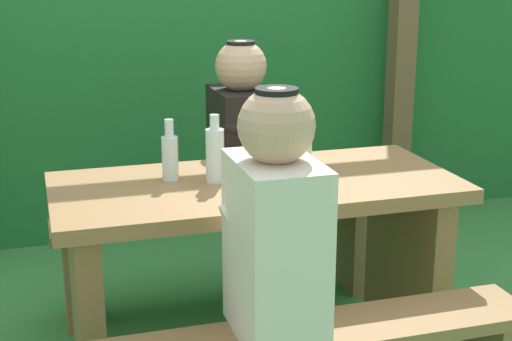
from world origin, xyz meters
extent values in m
cube|color=#20682E|center=(0.00, 1.97, 1.01)|extent=(6.40, 0.96, 2.02)
cube|color=brown|center=(1.23, 1.33, 1.14)|extent=(0.12, 0.12, 2.28)
cube|color=olive|center=(0.00, 0.00, 0.70)|extent=(1.40, 0.64, 0.05)
cube|color=olive|center=(-0.60, 0.00, 0.34)|extent=(0.08, 0.54, 0.68)
cube|color=olive|center=(0.60, 0.00, 0.34)|extent=(0.08, 0.54, 0.68)
cube|color=olive|center=(0.00, -0.54, 0.41)|extent=(1.40, 0.24, 0.04)
cube|color=olive|center=(0.00, 0.54, 0.41)|extent=(1.40, 0.24, 0.04)
cube|color=olive|center=(-0.62, 0.54, 0.20)|extent=(0.07, 0.22, 0.39)
cube|color=olive|center=(0.62, 0.54, 0.20)|extent=(0.07, 0.22, 0.39)
cube|color=silver|center=(-0.11, -0.54, 0.69)|extent=(0.22, 0.34, 0.52)
sphere|color=tan|center=(-0.11, -0.54, 1.05)|extent=(0.21, 0.21, 0.21)
cylinder|color=black|center=(-0.11, -0.54, 1.14)|extent=(0.12, 0.12, 0.02)
cylinder|color=silver|center=(-0.11, -0.40, 0.80)|extent=(0.25, 0.07, 0.15)
cube|color=black|center=(0.10, 0.54, 0.69)|extent=(0.22, 0.34, 0.52)
sphere|color=tan|center=(0.10, 0.54, 1.05)|extent=(0.21, 0.21, 0.21)
cylinder|color=black|center=(0.10, 0.54, 1.14)|extent=(0.12, 0.12, 0.02)
cylinder|color=black|center=(0.10, 0.40, 0.80)|extent=(0.25, 0.07, 0.15)
cylinder|color=silver|center=(0.11, 0.03, 0.77)|extent=(0.07, 0.07, 0.09)
cylinder|color=silver|center=(-0.14, 0.03, 0.82)|extent=(0.06, 0.06, 0.19)
cylinder|color=silver|center=(-0.14, 0.03, 0.94)|extent=(0.03, 0.03, 0.05)
cylinder|color=silver|center=(-0.28, 0.10, 0.80)|extent=(0.06, 0.06, 0.15)
cylinder|color=silver|center=(-0.28, 0.10, 0.91)|extent=(0.03, 0.03, 0.06)
cylinder|color=silver|center=(0.16, -0.03, 0.80)|extent=(0.06, 0.06, 0.15)
cylinder|color=silver|center=(0.16, -0.03, 0.91)|extent=(0.03, 0.03, 0.07)
cube|color=silver|center=(0.11, -0.09, 0.73)|extent=(0.12, 0.16, 0.01)
camera|label=1|loc=(-0.72, -2.40, 1.49)|focal=53.04mm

